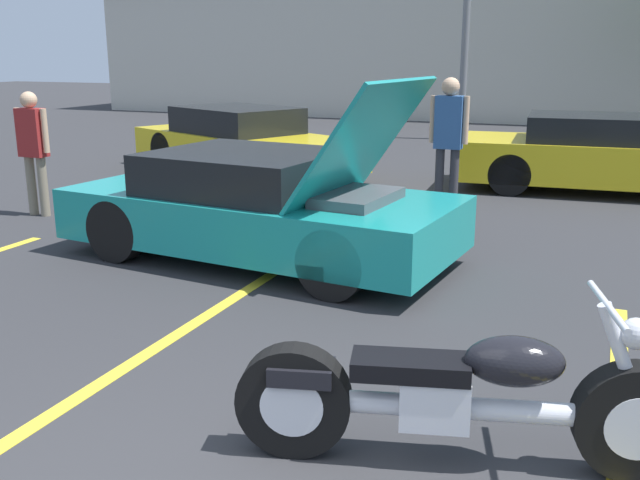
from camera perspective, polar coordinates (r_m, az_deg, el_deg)
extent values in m
cube|color=yellow|center=(5.19, -15.44, -9.87)|extent=(0.12, 5.13, 0.01)
cube|color=yellow|center=(4.26, 22.79, -16.34)|extent=(0.12, 5.13, 0.01)
cube|color=beige|center=(24.30, 19.06, 14.22)|extent=(32.00, 4.00, 4.40)
cylinder|color=black|center=(4.06, 23.86, -13.14)|extent=(0.64, 0.31, 0.62)
cylinder|color=black|center=(3.93, -2.10, -12.70)|extent=(0.64, 0.31, 0.62)
cylinder|color=silver|center=(4.06, 23.86, -13.14)|extent=(0.37, 0.25, 0.34)
cylinder|color=silver|center=(3.93, -2.10, -12.70)|extent=(0.37, 0.25, 0.34)
cylinder|color=silver|center=(3.89, 11.09, -13.04)|extent=(1.47, 0.50, 0.12)
cube|color=silver|center=(3.86, 9.12, -12.48)|extent=(0.41, 0.32, 0.28)
ellipsoid|color=black|center=(3.80, 15.31, -9.34)|extent=(0.56, 0.40, 0.26)
cube|color=black|center=(3.78, 7.21, -10.00)|extent=(0.66, 0.41, 0.10)
cube|color=black|center=(3.85, -1.47, -10.49)|extent=(0.39, 0.30, 0.10)
cylinder|color=silver|center=(3.90, 23.11, -8.96)|extent=(0.31, 0.15, 0.62)
cylinder|color=silver|center=(3.77, 22.01, -4.88)|extent=(0.21, 0.69, 0.04)
sphere|color=silver|center=(3.86, 23.97, -6.87)|extent=(0.16, 0.16, 0.16)
cylinder|color=silver|center=(4.01, 5.17, -12.91)|extent=(1.13, 0.38, 0.09)
cube|color=teal|center=(7.51, -4.80, 1.83)|extent=(4.25, 2.22, 0.53)
cube|color=black|center=(7.50, -5.93, 5.49)|extent=(2.00, 1.80, 0.42)
cylinder|color=black|center=(6.26, 1.06, -1.88)|extent=(0.67, 0.29, 0.66)
cylinder|color=black|center=(7.65, 6.47, 1.13)|extent=(0.67, 0.29, 0.66)
cylinder|color=black|center=(7.71, -15.95, 0.75)|extent=(0.67, 0.29, 0.66)
cylinder|color=black|center=(8.88, -8.89, 2.95)|extent=(0.67, 0.29, 0.66)
cube|color=teal|center=(6.80, 3.41, 7.80)|extent=(1.02, 1.74, 1.19)
cube|color=#4C4C51|center=(6.92, 3.01, 2.67)|extent=(0.70, 1.05, 0.28)
cube|color=yellow|center=(11.96, 21.81, 5.88)|extent=(4.52, 2.01, 0.62)
cube|color=black|center=(11.90, 21.19, 8.36)|extent=(2.08, 1.67, 0.39)
cylinder|color=black|center=(11.24, 14.94, 5.08)|extent=(0.66, 0.26, 0.64)
cylinder|color=black|center=(12.72, 15.40, 6.13)|extent=(0.66, 0.26, 0.64)
cube|color=yellow|center=(12.98, -6.10, 7.33)|extent=(4.97, 3.48, 0.53)
cube|color=black|center=(13.07, -6.66, 9.53)|extent=(2.55, 2.27, 0.45)
cylinder|color=black|center=(11.41, -4.60, 5.77)|extent=(0.71, 0.48, 0.68)
cylinder|color=black|center=(12.39, 0.81, 6.53)|extent=(0.71, 0.48, 0.68)
cylinder|color=black|center=(13.76, -12.29, 7.03)|extent=(0.71, 0.48, 0.68)
cylinder|color=black|center=(14.59, -7.25, 7.67)|extent=(0.71, 0.48, 0.68)
cylinder|color=gray|center=(10.29, -22.08, 4.06)|extent=(0.12, 0.12, 0.79)
cylinder|color=gray|center=(10.16, -21.26, 4.00)|extent=(0.12, 0.12, 0.79)
cube|color=maroon|center=(10.13, -22.05, 7.97)|extent=(0.36, 0.20, 0.63)
cylinder|color=tan|center=(10.28, -22.96, 8.14)|extent=(0.08, 0.08, 0.56)
cylinder|color=tan|center=(9.97, -21.15, 8.15)|extent=(0.08, 0.08, 0.56)
sphere|color=tan|center=(10.09, -22.29, 10.34)|extent=(0.21, 0.21, 0.21)
cylinder|color=#333338|center=(9.83, 9.51, 4.73)|extent=(0.12, 0.12, 0.88)
cylinder|color=#333338|center=(9.79, 10.65, 4.64)|extent=(0.12, 0.12, 0.88)
cube|color=#335B93|center=(9.71, 10.29, 9.25)|extent=(0.36, 0.20, 0.69)
cylinder|color=tan|center=(9.75, 9.02, 9.53)|extent=(0.08, 0.08, 0.62)
cylinder|color=tan|center=(9.66, 11.59, 9.36)|extent=(0.08, 0.08, 0.62)
sphere|color=tan|center=(9.67, 10.42, 11.99)|extent=(0.24, 0.24, 0.24)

